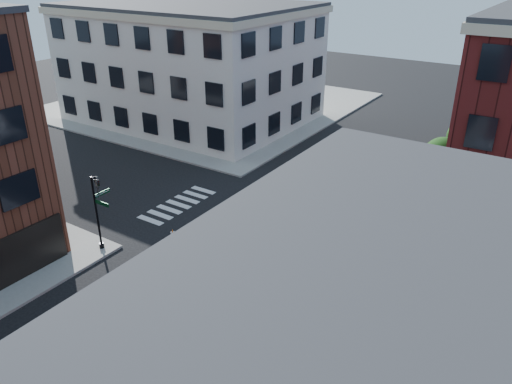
{
  "coord_description": "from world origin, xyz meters",
  "views": [
    {
      "loc": [
        14.09,
        -22.38,
        15.35
      ],
      "look_at": [
        -0.77,
        0.17,
        2.5
      ],
      "focal_mm": 35.0,
      "sensor_mm": 36.0,
      "label": 1
    }
  ],
  "objects": [
    {
      "name": "tree_near",
      "position": [
        7.56,
        9.98,
        3.16
      ],
      "size": [
        2.69,
        2.69,
        4.49
      ],
      "color": "black",
      "rests_on": "ground"
    },
    {
      "name": "traffic_cone",
      "position": [
        -4.19,
        -3.65,
        0.33
      ],
      "size": [
        0.49,
        0.49,
        0.69
      ],
      "rotation": [
        0.0,
        0.0,
        -0.39
      ],
      "color": "#E85F0A",
      "rests_on": "ground"
    },
    {
      "name": "building_nw",
      "position": [
        -19.0,
        16.0,
        5.5
      ],
      "size": [
        22.0,
        16.0,
        11.0
      ],
      "primitive_type": "cube",
      "color": "silver",
      "rests_on": "ground"
    },
    {
      "name": "sidewalk_nw",
      "position": [
        -21.0,
        21.0,
        0.07
      ],
      "size": [
        30.0,
        30.0,
        0.15
      ],
      "primitive_type": "cube",
      "color": "gray",
      "rests_on": "ground"
    },
    {
      "name": "box_truck",
      "position": [
        11.89,
        -1.86,
        1.75
      ],
      "size": [
        7.63,
        3.2,
        3.37
      ],
      "rotation": [
        0.0,
        0.0,
        -0.13
      ],
      "color": "silver",
      "rests_on": "ground"
    },
    {
      "name": "ground",
      "position": [
        0.0,
        0.0,
        0.0
      ],
      "size": [
        120.0,
        120.0,
        0.0
      ],
      "primitive_type": "plane",
      "color": "black",
      "rests_on": "ground"
    },
    {
      "name": "signal_pole",
      "position": [
        -6.72,
        -6.68,
        2.86
      ],
      "size": [
        1.29,
        1.24,
        4.6
      ],
      "color": "black",
      "rests_on": "ground"
    },
    {
      "name": "tree_far",
      "position": [
        7.56,
        15.98,
        2.87
      ],
      "size": [
        2.43,
        2.43,
        4.07
      ],
      "color": "black",
      "rests_on": "ground"
    }
  ]
}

